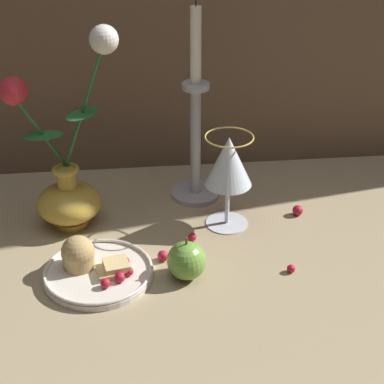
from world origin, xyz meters
The scene contains 10 objects.
ground_plane centered at (0.00, 0.00, 0.00)m, with size 2.40×2.40×0.00m, color #9E8966.
vase centered at (-0.17, 0.09, 0.09)m, with size 0.20×0.12×0.37m.
plate_with_pastries centered at (-0.13, -0.07, 0.02)m, with size 0.18×0.18×0.07m.
wine_glass centered at (0.11, 0.06, 0.12)m, with size 0.09×0.09×0.18m.
candlestick centered at (0.07, 0.17, 0.13)m, with size 0.10×0.10×0.38m.
apple_beside_vase centered at (0.02, -0.09, 0.03)m, with size 0.06×0.06×0.08m.
berry_near_plate centered at (0.05, 0.01, 0.01)m, with size 0.02×0.02×0.02m, color #AD192D.
berry_front_center centered at (0.20, -0.10, 0.01)m, with size 0.01×0.01×0.01m, color #AD192D.
berry_by_glass_stem centered at (0.25, 0.07, 0.01)m, with size 0.02×0.02×0.02m, color #AD192D.
berry_under_candlestick centered at (-0.01, -0.05, 0.01)m, with size 0.02×0.02×0.02m, color #AD192D.
Camera 1 is at (-0.06, -0.93, 0.64)m, focal length 60.00 mm.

